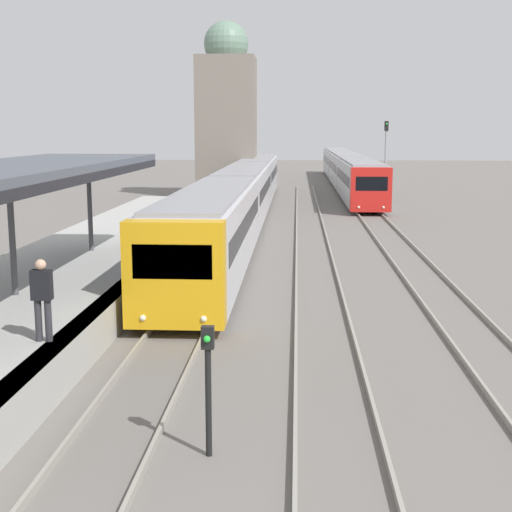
{
  "coord_description": "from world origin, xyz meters",
  "views": [
    {
      "loc": [
        3.0,
        -5.15,
        5.12
      ],
      "look_at": [
        1.87,
        14.64,
        1.62
      ],
      "focal_mm": 50.0,
      "sensor_mm": 36.0,
      "label": 1
    }
  ],
  "objects_px": {
    "person_on_platform": "(42,295)",
    "signal_mast_far": "(386,152)",
    "train_near": "(244,192)",
    "signal_post_near": "(208,378)",
    "train_far": "(346,168)"
  },
  "relations": [
    {
      "from": "train_far",
      "to": "signal_post_near",
      "type": "height_order",
      "value": "train_far"
    },
    {
      "from": "person_on_platform",
      "to": "signal_mast_far",
      "type": "relative_size",
      "value": 0.29
    },
    {
      "from": "person_on_platform",
      "to": "signal_post_near",
      "type": "relative_size",
      "value": 0.78
    },
    {
      "from": "train_near",
      "to": "signal_post_near",
      "type": "xyz_separation_m",
      "value": [
        1.64,
        -29.5,
        -0.39
      ]
    },
    {
      "from": "train_far",
      "to": "signal_post_near",
      "type": "xyz_separation_m",
      "value": [
        -5.82,
        -55.36,
        -0.39
      ]
    },
    {
      "from": "train_near",
      "to": "signal_post_near",
      "type": "relative_size",
      "value": 21.78
    },
    {
      "from": "train_near",
      "to": "signal_mast_far",
      "type": "xyz_separation_m",
      "value": [
        9.45,
        12.77,
        1.88
      ]
    },
    {
      "from": "signal_post_near",
      "to": "person_on_platform",
      "type": "bearing_deg",
      "value": 141.75
    },
    {
      "from": "train_far",
      "to": "signal_post_near",
      "type": "bearing_deg",
      "value": -96.0
    },
    {
      "from": "train_near",
      "to": "train_far",
      "type": "distance_m",
      "value": 26.92
    },
    {
      "from": "train_far",
      "to": "signal_mast_far",
      "type": "xyz_separation_m",
      "value": [
        1.98,
        -13.1,
        1.89
      ]
    },
    {
      "from": "signal_mast_far",
      "to": "train_near",
      "type": "bearing_deg",
      "value": -126.5
    },
    {
      "from": "person_on_platform",
      "to": "signal_mast_far",
      "type": "distance_m",
      "value": 41.05
    },
    {
      "from": "train_near",
      "to": "signal_mast_far",
      "type": "bearing_deg",
      "value": 53.5
    },
    {
      "from": "train_near",
      "to": "signal_post_near",
      "type": "distance_m",
      "value": 29.55
    }
  ]
}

